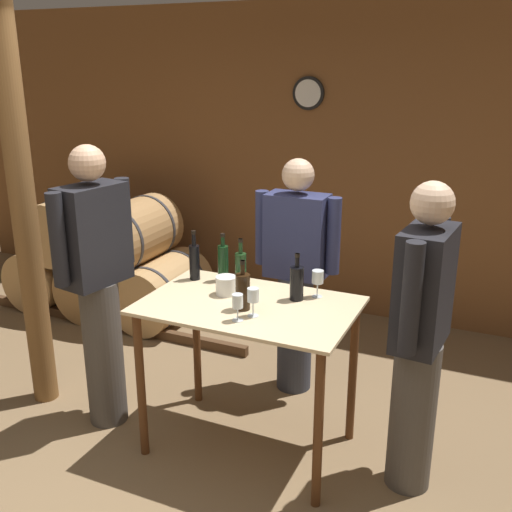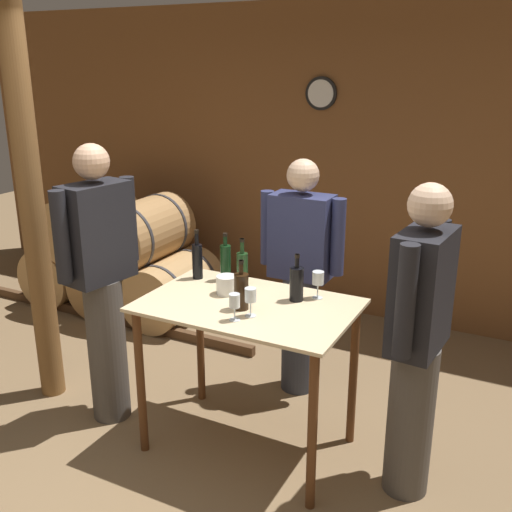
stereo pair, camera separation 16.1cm
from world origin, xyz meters
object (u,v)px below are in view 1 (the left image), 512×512
at_px(wine_bottle_left, 223,262).
at_px(person_host, 296,273).
at_px(wine_bottle_far_left, 194,261).
at_px(wine_bottle_far_right, 297,282).
at_px(wine_glass_near_right, 318,278).
at_px(person_visitor_with_scarf, 98,283).
at_px(person_visitor_bearded, 420,336).
at_px(wine_glass_near_left, 238,302).
at_px(wine_glass_near_center, 253,296).
at_px(wine_bottle_center, 241,268).
at_px(wooden_post, 23,206).
at_px(wine_bottle_right, 243,291).
at_px(ice_bucket, 226,285).

bearing_deg(wine_bottle_left, person_host, 58.46).
distance_m(wine_bottle_far_left, wine_bottle_far_right, 0.69).
height_order(wine_glass_near_right, person_host, person_host).
distance_m(person_visitor_with_scarf, person_visitor_bearded, 1.89).
relative_size(wine_glass_near_left, person_visitor_bearded, 0.09).
xyz_separation_m(wine_bottle_far_left, wine_glass_near_right, (0.78, 0.03, -0.00)).
xyz_separation_m(wine_bottle_far_left, wine_glass_near_center, (0.56, -0.37, -0.01)).
height_order(wine_bottle_center, wine_glass_near_center, wine_bottle_center).
xyz_separation_m(wooden_post, wine_glass_near_right, (1.82, 0.33, -0.31)).
height_order(wine_bottle_far_left, wine_glass_near_left, wine_bottle_far_left).
height_order(wine_bottle_right, person_visitor_bearded, person_visitor_bearded).
bearing_deg(wooden_post, wine_glass_near_right, 10.34).
xyz_separation_m(person_visitor_with_scarf, person_visitor_bearded, (1.88, 0.17, -0.05)).
xyz_separation_m(wine_glass_near_left, wine_glass_near_center, (0.05, 0.08, 0.01)).
bearing_deg(wine_glass_near_right, wine_bottle_center, -176.27).
xyz_separation_m(wine_bottle_center, wine_glass_near_center, (0.25, -0.37, 0.00)).
xyz_separation_m(wine_bottle_far_right, person_visitor_bearded, (0.71, -0.12, -0.14)).
relative_size(wine_bottle_right, wine_bottle_far_right, 1.02).
bearing_deg(wine_glass_near_right, wine_glass_near_center, -119.09).
bearing_deg(ice_bucket, wine_bottle_far_left, 153.35).
height_order(wine_glass_near_center, person_visitor_with_scarf, person_visitor_with_scarf).
xyz_separation_m(wine_bottle_far_left, ice_bucket, (0.29, -0.15, -0.07)).
distance_m(ice_bucket, person_visitor_bearded, 1.11).
bearing_deg(person_visitor_with_scarf, wine_glass_near_right, 16.38).
xyz_separation_m(wine_bottle_left, wine_bottle_center, (0.14, -0.05, -0.01)).
xyz_separation_m(wine_bottle_right, person_host, (-0.01, 0.84, -0.17)).
height_order(wine_bottle_left, wine_glass_near_left, wine_bottle_left).
distance_m(wine_bottle_left, ice_bucket, 0.24).
distance_m(wine_bottle_far_right, wine_glass_near_center, 0.34).
distance_m(wine_bottle_left, wine_glass_near_right, 0.61).
relative_size(wine_bottle_center, wine_glass_near_left, 2.04).
relative_size(wine_glass_near_right, person_host, 0.10).
bearing_deg(wine_bottle_far_left, wooden_post, -163.91).
xyz_separation_m(wooden_post, wine_bottle_center, (1.35, 0.30, -0.31)).
distance_m(wine_bottle_right, wine_glass_near_left, 0.15).
xyz_separation_m(wine_bottle_left, person_visitor_bearded, (1.23, -0.22, -0.15)).
xyz_separation_m(wine_bottle_center, person_visitor_with_scarf, (-0.79, -0.34, -0.10)).
distance_m(wine_glass_near_right, person_visitor_bearded, 0.67).
bearing_deg(wooden_post, wine_bottle_right, -0.12).
height_order(wine_glass_near_right, person_visitor_with_scarf, person_visitor_with_scarf).
relative_size(wine_bottle_right, ice_bucket, 2.33).
distance_m(wine_bottle_center, wine_bottle_far_right, 0.38).
bearing_deg(wine_glass_near_left, ice_bucket, 126.06).
bearing_deg(wine_glass_near_right, wine_bottle_left, 178.16).
distance_m(wine_bottle_left, wine_bottle_far_right, 0.53).
height_order(wine_glass_near_left, wine_glass_near_center, wine_glass_near_center).
relative_size(wine_bottle_far_left, person_visitor_with_scarf, 0.18).
height_order(wine_bottle_far_left, ice_bucket, wine_bottle_far_left).
height_order(wine_bottle_left, wine_glass_near_center, wine_bottle_left).
relative_size(wine_glass_near_center, person_visitor_bearded, 0.09).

